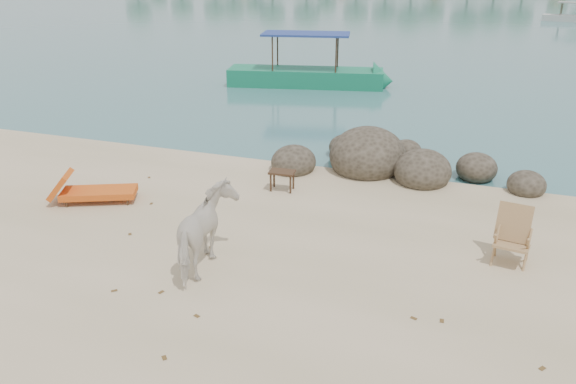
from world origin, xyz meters
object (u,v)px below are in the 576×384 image
cow (207,233)px  deck_chair (512,239)px  boat_near (306,42)px  lounge_chair (99,190)px  boulders (384,161)px  side_table (282,182)px

cow → deck_chair: size_ratio=1.68×
cow → deck_chair: (4.83, 1.85, -0.20)m
deck_chair → boat_near: bearing=130.0°
deck_chair → lounge_chair: bearing=-170.6°
lounge_chair → boat_near: (0.59, 12.97, 1.43)m
boulders → boat_near: size_ratio=0.90×
lounge_chair → cow: bearing=-51.1°
boulders → cow: (-1.97, -5.67, 0.43)m
boulders → lounge_chair: size_ratio=3.27×
deck_chair → boat_near: (-7.74, 12.90, 1.23)m
deck_chair → boat_near: boat_near is taller
boat_near → side_table: bearing=-86.7°
side_table → deck_chair: deck_chair is taller
side_table → boulders: bearing=41.5°
lounge_chair → deck_chair: deck_chair is taller
lounge_chair → boat_near: size_ratio=0.28×
boulders → cow: size_ratio=3.89×
side_table → lounge_chair: lounge_chair is taller
deck_chair → side_table: bearing=168.5°
side_table → boat_near: (-2.94, 11.10, 1.49)m
side_table → deck_chair: size_ratio=0.58×
deck_chair → boat_near: size_ratio=0.14×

